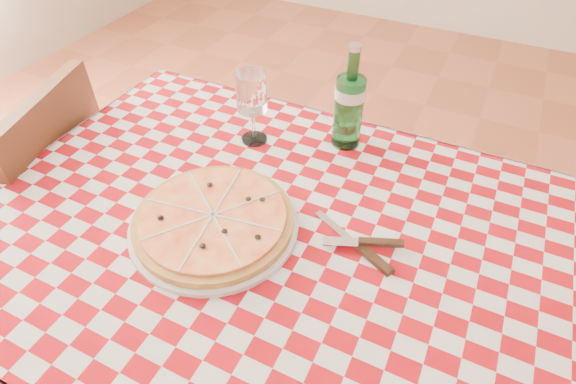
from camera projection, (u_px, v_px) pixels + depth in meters
name	position (u px, v px, depth m)	size (l,w,h in m)	color
dining_table	(284.00, 266.00, 0.96)	(1.20, 0.80, 0.75)	brown
tablecloth	(284.00, 237.00, 0.89)	(1.30, 0.90, 0.01)	#9B0911
chair_far	(53.00, 203.00, 1.33)	(0.48, 0.48, 0.86)	brown
pizza_plate	(214.00, 219.00, 0.89)	(0.34, 0.34, 0.04)	#C48641
water_bottle	(350.00, 98.00, 1.03)	(0.07, 0.07, 0.26)	#1B6D2B
wine_glass	(253.00, 108.00, 1.06)	(0.07, 0.07, 0.18)	white
cutlery	(358.00, 243.00, 0.86)	(0.22, 0.18, 0.02)	silver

